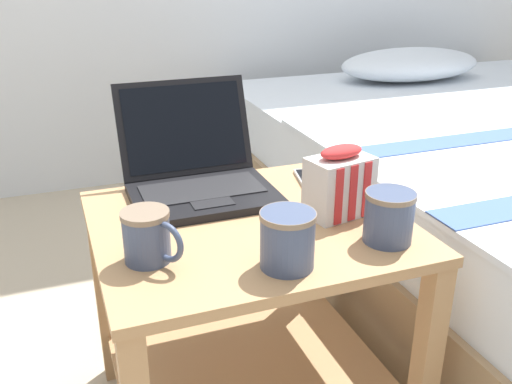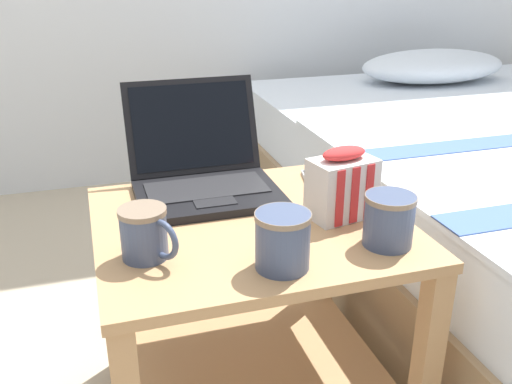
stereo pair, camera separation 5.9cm
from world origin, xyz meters
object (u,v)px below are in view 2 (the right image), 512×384
object	(u,v)px
mug_front_right	(282,237)
mug_mid_center	(390,217)
laptop	(203,171)
mug_front_left	(145,231)
snack_bag	(342,185)
cell_phone	(320,182)

from	to	relation	value
mug_front_right	mug_mid_center	bearing A→B (deg)	5.61
laptop	mug_front_left	size ratio (longest dim) A/B	2.77
mug_mid_center	snack_bag	distance (m)	0.14
snack_bag	cell_phone	bearing A→B (deg)	80.43
mug_front_right	snack_bag	size ratio (longest dim) A/B	0.80
laptop	mug_front_left	xyz separation A→B (m)	(-0.16, -0.28, 0.01)
mug_front_left	snack_bag	xyz separation A→B (m)	(0.41, 0.06, 0.02)
mug_mid_center	cell_phone	distance (m)	0.32
laptop	mug_mid_center	bearing A→B (deg)	-52.62
snack_bag	cell_phone	distance (m)	0.19
laptop	mug_mid_center	distance (m)	0.45
mug_mid_center	snack_bag	bearing A→B (deg)	103.40
laptop	cell_phone	world-z (taller)	laptop
laptop	mug_front_left	distance (m)	0.32
cell_phone	mug_front_left	bearing A→B (deg)	-151.42
mug_front_right	snack_bag	xyz separation A→B (m)	(0.19, 0.16, 0.01)
laptop	snack_bag	distance (m)	0.33
snack_bag	cell_phone	xyz separation A→B (m)	(0.03, 0.18, -0.06)
mug_mid_center	laptop	bearing A→B (deg)	127.38
mug_front_left	mug_mid_center	world-z (taller)	mug_mid_center
snack_bag	cell_phone	size ratio (longest dim) A/B	0.97
mug_front_right	cell_phone	distance (m)	0.40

